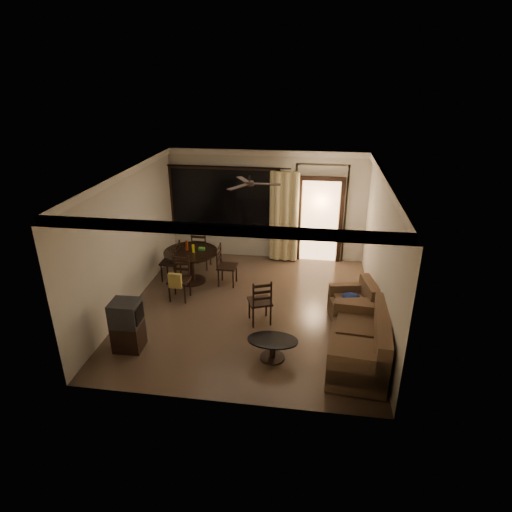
% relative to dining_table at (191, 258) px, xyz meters
% --- Properties ---
extents(ground, '(5.50, 5.50, 0.00)m').
position_rel_dining_table_xyz_m(ground, '(1.54, -1.05, -0.61)').
color(ground, '#7F6651').
rests_on(ground, ground).
extents(room_shell, '(5.50, 6.70, 5.50)m').
position_rel_dining_table_xyz_m(room_shell, '(2.13, 0.72, 1.23)').
color(room_shell, beige).
rests_on(room_shell, ground).
extents(dining_table, '(1.23, 1.23, 0.99)m').
position_rel_dining_table_xyz_m(dining_table, '(0.00, 0.00, 0.00)').
color(dining_table, black).
rests_on(dining_table, ground).
extents(dining_chair_west, '(0.43, 0.43, 0.95)m').
position_rel_dining_table_xyz_m(dining_chair_west, '(-0.50, 0.03, -0.32)').
color(dining_chair_west, black).
rests_on(dining_chair_west, ground).
extents(dining_chair_east, '(0.43, 0.43, 0.95)m').
position_rel_dining_table_xyz_m(dining_chair_east, '(0.83, -0.03, -0.32)').
color(dining_chair_east, black).
rests_on(dining_chair_east, ground).
extents(dining_chair_south, '(0.43, 0.49, 0.95)m').
position_rel_dining_table_xyz_m(dining_chair_south, '(-0.03, -0.86, -0.30)').
color(dining_chair_south, black).
rests_on(dining_chair_south, ground).
extents(dining_chair_north, '(0.43, 0.43, 0.95)m').
position_rel_dining_table_xyz_m(dining_chair_north, '(0.02, 0.79, -0.32)').
color(dining_chair_north, black).
rests_on(dining_chair_north, ground).
extents(tv_cabinet, '(0.51, 0.46, 0.94)m').
position_rel_dining_table_xyz_m(tv_cabinet, '(-0.38, -2.71, -0.13)').
color(tv_cabinet, black).
rests_on(tv_cabinet, ground).
extents(sofa, '(1.07, 1.81, 0.93)m').
position_rel_dining_table_xyz_m(sofa, '(3.65, -2.58, -0.23)').
color(sofa, '#462A20').
rests_on(sofa, ground).
extents(armchair, '(0.94, 0.94, 0.81)m').
position_rel_dining_table_xyz_m(armchair, '(3.64, -1.18, -0.27)').
color(armchair, '#462A20').
rests_on(armchair, ground).
extents(coffee_table, '(0.87, 0.52, 0.38)m').
position_rel_dining_table_xyz_m(coffee_table, '(2.17, -2.64, -0.35)').
color(coffee_table, black).
rests_on(coffee_table, ground).
extents(side_chair, '(0.55, 0.55, 0.96)m').
position_rel_dining_table_xyz_m(side_chair, '(1.80, -1.53, -0.32)').
color(side_chair, black).
rests_on(side_chair, ground).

